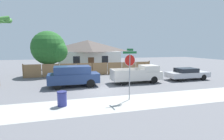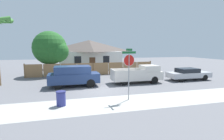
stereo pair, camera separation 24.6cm
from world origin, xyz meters
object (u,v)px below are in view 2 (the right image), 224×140
object	(u,v)px
red_suv	(74,75)
trash_bin	(61,98)
oak_tree	(51,49)
house	(89,54)
stop_sign	(129,65)
parked_sedan	(188,74)
orange_pickup	(138,74)

from	to	relation	value
red_suv	trash_bin	bearing A→B (deg)	-100.75
oak_tree	trash_bin	xyz separation A→B (m)	(1.33, -12.50, -2.90)
house	red_suv	bearing A→B (deg)	-103.34
house	stop_sign	xyz separation A→B (m)	(0.12, -19.03, -0.06)
red_suv	parked_sedan	size ratio (longest dim) A/B	0.97
parked_sedan	trash_bin	size ratio (longest dim) A/B	5.11
oak_tree	parked_sedan	size ratio (longest dim) A/B	1.19
stop_sign	red_suv	bearing A→B (deg)	118.89
parked_sedan	red_suv	bearing A→B (deg)	-179.84
red_suv	parked_sedan	xyz separation A→B (m)	(12.22, 0.00, -0.33)
orange_pickup	stop_sign	bearing A→B (deg)	-119.66
stop_sign	orange_pickup	bearing A→B (deg)	55.38
orange_pickup	trash_bin	xyz separation A→B (m)	(-7.36, -5.22, -0.39)
house	parked_sedan	size ratio (longest dim) A/B	2.25
oak_tree	red_suv	xyz separation A→B (m)	(2.34, -7.28, -2.34)
orange_pickup	parked_sedan	world-z (taller)	orange_pickup
parked_sedan	orange_pickup	bearing A→B (deg)	-179.83
red_suv	trash_bin	distance (m)	5.35
red_suv	parked_sedan	world-z (taller)	red_suv
parked_sedan	trash_bin	bearing A→B (deg)	-158.29
oak_tree	orange_pickup	xyz separation A→B (m)	(8.70, -7.28, -2.51)
oak_tree	parked_sedan	xyz separation A→B (m)	(14.56, -7.28, -2.68)
stop_sign	trash_bin	bearing A→B (deg)	176.45
house	trash_bin	bearing A→B (deg)	-102.68
house	orange_pickup	xyz separation A→B (m)	(3.06, -13.90, -1.60)
orange_pickup	stop_sign	size ratio (longest dim) A/B	1.44
oak_tree	stop_sign	xyz separation A→B (m)	(5.76, -12.40, -0.97)
red_suv	orange_pickup	distance (m)	6.36
red_suv	orange_pickup	world-z (taller)	red_suv
house	stop_sign	distance (m)	19.03
trash_bin	stop_sign	bearing A→B (deg)	1.24
house	orange_pickup	distance (m)	14.33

